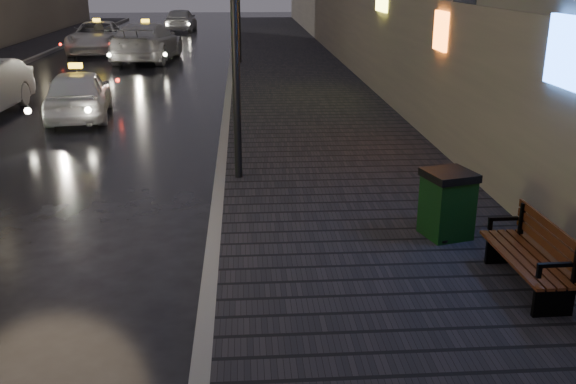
% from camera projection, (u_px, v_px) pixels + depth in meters
% --- Properties ---
extents(ground, '(120.00, 120.00, 0.00)m').
position_uv_depth(ground, '(46.00, 383.00, 6.20)').
color(ground, black).
rests_on(ground, ground).
extents(sidewalk, '(4.60, 58.00, 0.15)m').
position_uv_depth(sidewalk, '(290.00, 67.00, 26.24)').
color(sidewalk, black).
rests_on(sidewalk, ground).
extents(curb, '(0.20, 58.00, 0.15)m').
position_uv_depth(curb, '(231.00, 67.00, 26.09)').
color(curb, slate).
rests_on(curb, ground).
extents(curb_far, '(0.20, 58.00, 0.15)m').
position_uv_depth(curb_far, '(7.00, 70.00, 25.50)').
color(curb_far, slate).
rests_on(curb_far, ground).
extents(bench, '(0.60, 1.66, 0.84)m').
position_uv_depth(bench, '(534.00, 255.00, 7.63)').
color(bench, black).
rests_on(bench, sidewalk).
extents(trash_bin, '(0.78, 0.78, 0.97)m').
position_uv_depth(trash_bin, '(447.00, 203.00, 9.12)').
color(trash_bin, black).
rests_on(trash_bin, sidewalk).
extents(taxi_near, '(2.09, 4.10, 1.34)m').
position_uv_depth(taxi_near, '(78.00, 93.00, 17.23)').
color(taxi_near, white).
rests_on(taxi_near, ground).
extents(taxi_mid, '(2.90, 5.94, 1.66)m').
position_uv_depth(taxi_mid, '(147.00, 42.00, 28.33)').
color(taxi_mid, silver).
rests_on(taxi_mid, ground).
extents(taxi_far, '(2.76, 5.51, 1.50)m').
position_uv_depth(taxi_far, '(98.00, 37.00, 31.16)').
color(taxi_far, silver).
rests_on(taxi_far, ground).
extents(car_far, '(1.99, 4.48, 1.50)m').
position_uv_depth(car_far, '(181.00, 20.00, 42.57)').
color(car_far, '#A1A2A9').
rests_on(car_far, ground).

